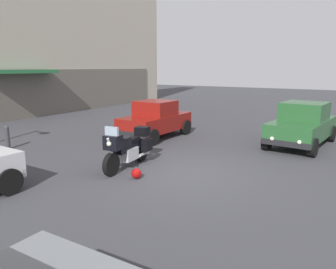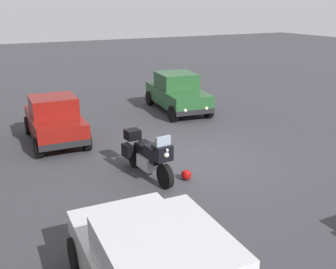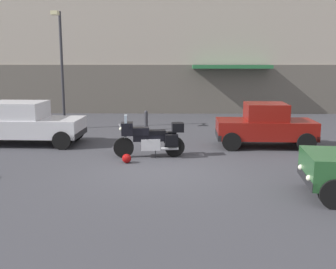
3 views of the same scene
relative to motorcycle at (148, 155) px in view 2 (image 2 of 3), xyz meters
name	(u,v)px [view 2 (image 2 of 3)]	position (x,y,z in m)	size (l,w,h in m)	color
ground_plane	(195,161)	(0.31, -1.66, -0.62)	(80.00, 80.00, 0.00)	#38383D
motorcycle	(148,155)	(0.00, 0.00, 0.00)	(2.26, 0.84, 1.36)	black
helmet	(186,175)	(-0.68, -0.80, -0.48)	(0.28, 0.28, 0.28)	#990C0C
car_hatchback_near	(177,93)	(5.64, -3.92, 0.19)	(3.99, 2.15, 1.64)	#235128
car_compact_side	(55,120)	(3.97, 1.63, 0.15)	(3.52, 1.81, 1.56)	maroon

